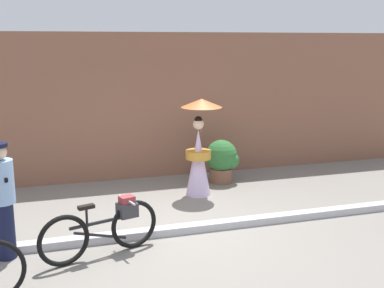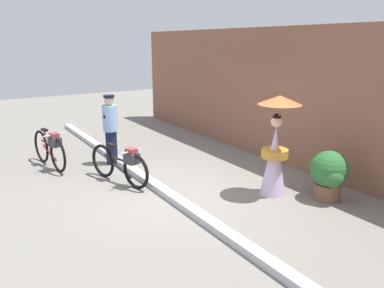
{
  "view_description": "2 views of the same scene",
  "coord_description": "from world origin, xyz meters",
  "views": [
    {
      "loc": [
        -1.78,
        -6.74,
        2.93
      ],
      "look_at": [
        0.4,
        0.52,
        1.29
      ],
      "focal_mm": 44.69,
      "sensor_mm": 36.0,
      "label": 1
    },
    {
      "loc": [
        5.72,
        -3.1,
        2.78
      ],
      "look_at": [
        0.64,
        0.11,
        1.15
      ],
      "focal_mm": 35.42,
      "sensor_mm": 36.0,
      "label": 2
    }
  ],
  "objects": [
    {
      "name": "person_with_parasol",
      "position": [
        0.91,
        1.75,
        0.93
      ],
      "size": [
        0.78,
        0.78,
        1.87
      ],
      "color": "silver",
      "rests_on": "ground_plane"
    },
    {
      "name": "sidewalk_curb",
      "position": [
        0.0,
        0.0,
        0.06
      ],
      "size": [
        14.0,
        0.2,
        0.12
      ],
      "primitive_type": "cube",
      "color": "#B2B2B7",
      "rests_on": "ground_plane"
    },
    {
      "name": "potted_plant_by_door",
      "position": [
        1.64,
        2.39,
        0.5
      ],
      "size": [
        0.69,
        0.67,
        0.91
      ],
      "color": "brown",
      "rests_on": "ground_plane"
    },
    {
      "name": "bicycle_near_officer",
      "position": [
        -1.14,
        -0.45,
        0.42
      ],
      "size": [
        1.69,
        0.65,
        0.8
      ],
      "color": "black",
      "rests_on": "ground_plane"
    },
    {
      "name": "ground_plane",
      "position": [
        0.0,
        0.0,
        0.0
      ],
      "size": [
        30.0,
        30.0,
        0.0
      ],
      "primitive_type": "plane",
      "color": "gray"
    },
    {
      "name": "building_wall",
      "position": [
        0.0,
        3.41,
        1.56
      ],
      "size": [
        14.0,
        0.4,
        3.11
      ],
      "primitive_type": "cube",
      "color": "brown",
      "rests_on": "ground_plane"
    },
    {
      "name": "person_officer",
      "position": [
        -2.46,
        -0.14,
        0.86
      ],
      "size": [
        0.34,
        0.36,
        1.62
      ],
      "color": "#141938",
      "rests_on": "ground_plane"
    }
  ]
}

